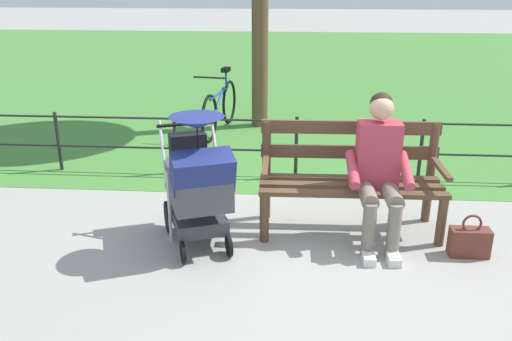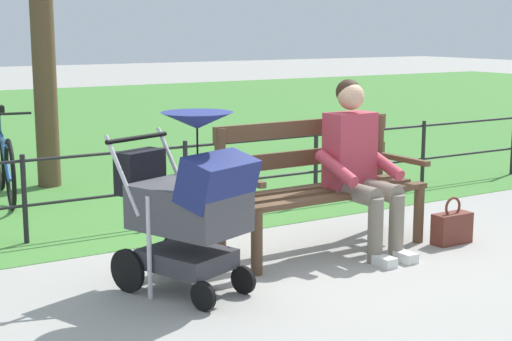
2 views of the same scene
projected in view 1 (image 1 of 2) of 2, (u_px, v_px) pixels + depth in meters
name	position (u px, v px, depth m)	size (l,w,h in m)	color
ground_plane	(295.00, 230.00, 4.85)	(60.00, 60.00, 0.00)	#9E9B93
grass_lawn	(297.00, 67.00, 13.07)	(40.00, 16.00, 0.01)	#478438
park_bench	(350.00, 173.00, 4.74)	(1.61, 0.63, 0.96)	brown
person_on_bench	(379.00, 166.00, 4.47)	(0.54, 0.74, 1.28)	slate
stroller	(198.00, 180.00, 4.41)	(0.77, 1.00, 1.15)	black
handbag	(469.00, 241.00, 4.39)	(0.32, 0.14, 0.37)	brown
park_fence	(322.00, 141.00, 5.97)	(8.30, 0.04, 0.70)	black
bicycle	(220.00, 107.00, 7.69)	(0.44, 1.65, 0.89)	black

